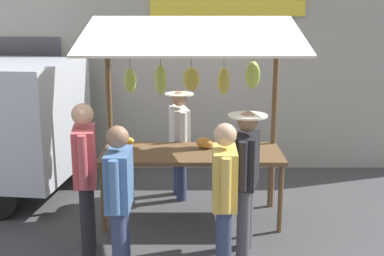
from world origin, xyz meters
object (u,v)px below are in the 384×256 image
Objects in this scene: shopper_with_ponytail at (120,194)px; shopper_with_shopping_bag at (246,172)px; market_stall at (191,98)px; shopper_in_striped_shirt at (224,192)px; shopper_in_grey_tee at (86,169)px; vendor_with_sunhat at (180,137)px.

shopper_with_shopping_bag is at bearing -65.95° from shopper_with_ponytail.
shopper_in_striped_shirt is (-0.32, 1.50, -0.64)m from market_stall.
shopper_in_grey_tee is at bearing 42.47° from market_stall.
shopper_with_shopping_bag is (-0.27, -0.54, 0.02)m from shopper_in_striped_shirt.
vendor_with_sunhat is (0.16, -0.70, -0.67)m from market_stall.
shopper_in_striped_shirt is 1.00× the size of shopper_with_shopping_bag.
shopper_with_shopping_bag reaches higher than vendor_with_sunhat.
market_stall is 1.50× the size of shopper_in_grey_tee.
shopper_with_ponytail is (0.67, 1.51, -0.66)m from market_stall.
market_stall is at bearing -56.26° from shopper_in_grey_tee.
shopper_in_grey_tee reaches higher than shopper_in_striped_shirt.
market_stall is 1.59× the size of shopper_with_shopping_bag.
shopper_in_grey_tee is (1.41, -0.50, 0.06)m from shopper_in_striped_shirt.
market_stall reaches higher than shopper_with_ponytail.
vendor_with_sunhat is at bearing 13.11° from shopper_in_striped_shirt.
shopper_in_grey_tee is at bearing 39.72° from shopper_with_ponytail.
market_stall is at bearing 1.04° from vendor_with_sunhat.
market_stall is 1.61× the size of shopper_with_ponytail.
vendor_with_sunhat is 0.96× the size of shopper_in_striped_shirt.
market_stall is at bearing 12.86° from shopper_in_striped_shirt.
shopper_in_grey_tee is (1.10, 1.00, -0.58)m from market_stall.
shopper_with_ponytail is at bearing -149.10° from shopper_in_grey_tee.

